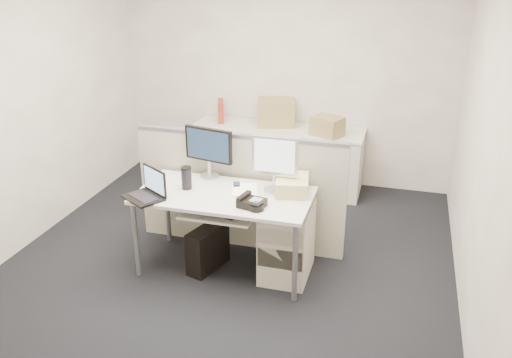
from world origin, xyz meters
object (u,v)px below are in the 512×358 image
(monitor_main, at_px, (209,153))
(desk_phone, at_px, (252,203))
(desk, at_px, (224,201))
(laptop, at_px, (142,185))

(monitor_main, height_order, desk_phone, monitor_main)
(desk, distance_m, laptop, 0.71)
(monitor_main, height_order, laptop, monitor_main)
(desk, xyz_separation_m, monitor_main, (-0.25, 0.32, 0.30))
(desk_phone, bearing_deg, desk, 161.86)
(monitor_main, distance_m, laptop, 0.71)
(desk, bearing_deg, laptop, -155.70)
(desk, height_order, desk_phone, desk_phone)
(monitor_main, relative_size, desk_phone, 2.30)
(desk, xyz_separation_m, laptop, (-0.62, -0.28, 0.19))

